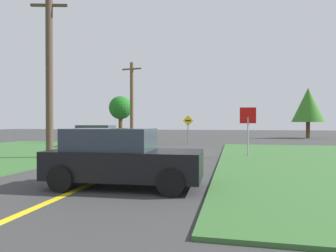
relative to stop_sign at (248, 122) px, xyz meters
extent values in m
plane|color=#383838|center=(-4.78, 2.47, -1.83)|extent=(120.00, 120.00, 0.00)
cube|color=yellow|center=(-4.78, -5.53, -1.83)|extent=(0.20, 14.00, 0.01)
cylinder|color=#9EA0A8|center=(0.00, 0.00, -0.79)|extent=(0.07, 0.07, 2.09)
cube|color=red|center=(0.00, 0.00, 0.33)|extent=(0.82, 0.09, 0.82)
cube|color=black|center=(-3.67, -8.14, -1.19)|extent=(4.27, 1.91, 0.76)
cube|color=#2D3842|center=(-4.09, -8.16, -0.51)|extent=(2.37, 1.63, 0.60)
cylinder|color=black|center=(-2.27, -7.23, -1.49)|extent=(0.69, 0.24, 0.68)
cylinder|color=black|center=(-2.21, -8.95, -1.49)|extent=(0.69, 0.24, 0.68)
cylinder|color=black|center=(-5.14, -7.33, -1.49)|extent=(0.69, 0.24, 0.68)
cylinder|color=black|center=(-5.07, -9.05, -1.49)|extent=(0.69, 0.24, 0.68)
cube|color=white|center=(-10.16, 4.29, -1.19)|extent=(4.55, 2.27, 0.76)
cube|color=#2D3842|center=(-10.51, 4.27, -0.51)|extent=(2.55, 1.90, 0.60)
cylinder|color=black|center=(-8.72, 5.36, -1.49)|extent=(0.69, 0.27, 0.68)
cylinder|color=black|center=(-8.59, 3.43, -1.49)|extent=(0.69, 0.27, 0.68)
cylinder|color=black|center=(-11.73, 5.15, -1.49)|extent=(0.69, 0.27, 0.68)
cylinder|color=black|center=(-11.59, 3.22, -1.49)|extent=(0.69, 0.27, 0.68)
cylinder|color=brown|center=(-9.67, -2.67, 2.30)|extent=(0.35, 0.35, 8.26)
cube|color=brown|center=(-9.67, -2.67, 5.77)|extent=(1.78, 0.55, 0.12)
cylinder|color=brown|center=(-9.39, 8.93, 1.69)|extent=(0.30, 0.30, 7.05)
cube|color=brown|center=(-9.39, 8.93, 4.65)|extent=(1.80, 0.31, 0.12)
cylinder|color=slate|center=(-4.39, 8.67, -0.85)|extent=(0.08, 0.08, 1.97)
cube|color=yellow|center=(-4.39, 8.67, 0.14)|extent=(0.90, 0.15, 0.91)
cube|color=black|center=(-4.39, 8.67, 0.14)|extent=(0.45, 0.10, 0.10)
cylinder|color=brown|center=(-12.81, 15.07, -0.61)|extent=(0.43, 0.43, 2.45)
sphere|color=#1D6B1D|center=(-12.81, 15.07, 1.63)|extent=(2.55, 2.55, 2.55)
cylinder|color=brown|center=(7.87, 21.87, -0.88)|extent=(0.44, 0.44, 1.90)
cone|color=#347722|center=(7.87, 21.87, 2.08)|extent=(3.65, 3.65, 4.01)
camera|label=1|loc=(-0.76, -15.97, -0.06)|focal=32.08mm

